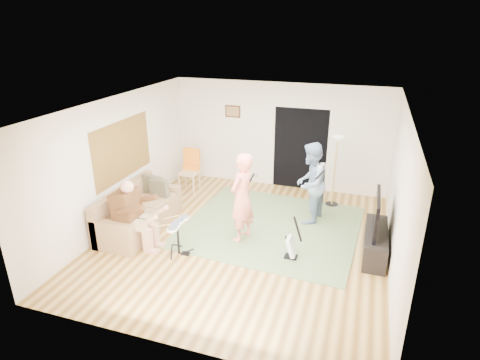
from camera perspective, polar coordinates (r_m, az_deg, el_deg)
name	(u,v)px	position (r m, az deg, el deg)	size (l,w,h in m)	color
floor	(243,239)	(8.14, 0.49, -8.41)	(6.00, 6.00, 0.00)	brown
walls	(244,177)	(7.55, 0.52, 0.47)	(5.50, 6.00, 2.70)	beige
ceiling	(244,105)	(7.17, 0.56, 10.56)	(6.00, 6.00, 0.00)	white
window_blinds	(123,150)	(8.83, -16.33, 4.13)	(2.05, 2.05, 0.00)	olive
doorway	(300,149)	(10.29, 8.54, 4.33)	(2.10, 2.10, 0.00)	black
picture_frame	(233,111)	(10.50, -1.04, 9.73)	(0.42, 0.03, 0.32)	#3F2314
area_rug	(271,226)	(8.63, 4.43, -6.56)	(3.55, 3.27, 0.02)	#5C7446
sofa	(136,215)	(8.72, -14.54, -4.84)	(0.89, 2.15, 0.87)	#96724B
drummer	(136,222)	(7.92, -14.56, -5.74)	(0.88, 0.49, 1.36)	#533117
drum_kit	(178,239)	(7.63, -8.78, -8.36)	(0.37, 0.66, 0.68)	black
singer	(242,198)	(7.75, 0.27, -2.54)	(0.66, 0.43, 1.81)	#F37D69
microphone	(252,178)	(7.52, 1.72, 0.35)	(0.06, 0.06, 0.24)	black
guitarist	(310,183)	(8.60, 9.95, -0.47)	(0.86, 0.67, 1.77)	#758CAB
guitar_held	(321,170)	(8.47, 11.43, 1.36)	(0.12, 0.60, 0.26)	white
guitar_spare	(292,246)	(7.49, 7.38, -9.34)	(0.31, 0.28, 0.86)	black
torchiere_lamp	(336,159)	(9.40, 13.48, 2.94)	(0.30, 0.30, 1.68)	black
dining_chair	(190,176)	(10.32, -7.13, 0.55)	(0.46, 0.49, 1.08)	tan
tv_cabinet	(375,243)	(7.95, 18.68, -8.42)	(0.40, 1.40, 0.50)	black
television	(377,213)	(7.68, 18.85, -4.50)	(0.06, 1.12, 0.69)	black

